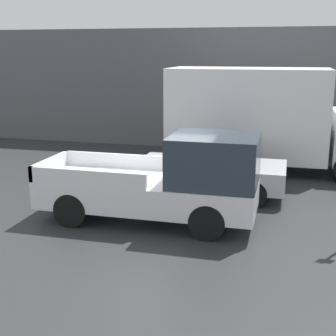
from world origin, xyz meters
TOP-DOWN VIEW (x-y plane):
  - ground_plane at (0.00, 0.00)m, footprint 60.00×60.00m
  - building_wall at (0.00, 8.73)m, footprint 28.00×0.15m
  - pickup_truck at (0.32, -0.30)m, footprint 5.26×1.95m
  - car at (0.97, 2.29)m, footprint 4.23×2.00m
  - delivery_truck at (2.13, 5.52)m, footprint 7.05×2.43m

SIDE VIEW (x-z plane):
  - ground_plane at x=0.00m, z-range 0.00..0.00m
  - car at x=0.97m, z-range 0.01..1.66m
  - pickup_truck at x=0.32m, z-range -0.08..2.12m
  - delivery_truck at x=2.13m, z-range 0.10..3.60m
  - building_wall at x=0.00m, z-range 0.00..4.98m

